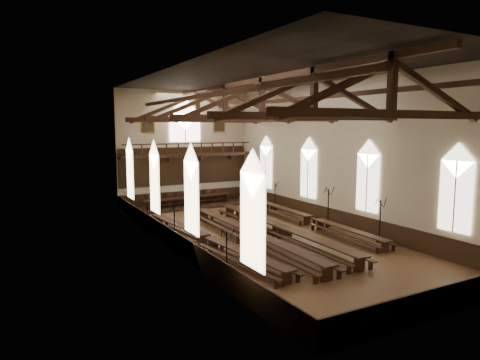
# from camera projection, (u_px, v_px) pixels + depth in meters

# --- Properties ---
(ground) EXTENTS (26.00, 26.00, 0.00)m
(ground) POSITION_uv_depth(u_px,v_px,m) (261.00, 237.00, 26.94)
(ground) COLOR brown
(ground) RESTS_ON ground
(room_walls) EXTENTS (26.00, 26.00, 26.00)m
(room_walls) POSITION_uv_depth(u_px,v_px,m) (262.00, 134.00, 26.14)
(room_walls) COLOR #C6B295
(room_walls) RESTS_ON ground
(wainscot_band) EXTENTS (12.00, 26.00, 1.20)m
(wainscot_band) POSITION_uv_depth(u_px,v_px,m) (261.00, 227.00, 26.87)
(wainscot_band) COLOR black
(wainscot_band) RESTS_ON ground
(side_windows) EXTENTS (11.85, 19.80, 4.50)m
(side_windows) POSITION_uv_depth(u_px,v_px,m) (262.00, 178.00, 26.48)
(side_windows) COLOR white
(side_windows) RESTS_ON room_walls
(end_window) EXTENTS (2.80, 0.12, 3.80)m
(end_window) POSITION_uv_depth(u_px,v_px,m) (185.00, 123.00, 37.29)
(end_window) COLOR white
(end_window) RESTS_ON room_walls
(minstrels_gallery) EXTENTS (11.80, 1.24, 3.70)m
(minstrels_gallery) POSITION_uv_depth(u_px,v_px,m) (187.00, 161.00, 37.49)
(minstrels_gallery) COLOR #361C11
(minstrels_gallery) RESTS_ON room_walls
(portraits) EXTENTS (7.75, 0.09, 1.45)m
(portraits) POSITION_uv_depth(u_px,v_px,m) (185.00, 124.00, 37.30)
(portraits) COLOR brown
(portraits) RESTS_ON room_walls
(roof_trusses) EXTENTS (11.70, 25.70, 2.80)m
(roof_trusses) POSITION_uv_depth(u_px,v_px,m) (262.00, 105.00, 25.92)
(roof_trusses) COLOR #361C11
(roof_trusses) RESTS_ON room_walls
(refectory_row_a) EXTENTS (2.21, 14.46, 0.74)m
(refectory_row_a) POSITION_uv_depth(u_px,v_px,m) (207.00, 239.00, 24.22)
(refectory_row_a) COLOR #361C11
(refectory_row_a) RESTS_ON ground
(refectory_row_b) EXTENTS (1.78, 14.99, 0.81)m
(refectory_row_b) POSITION_uv_depth(u_px,v_px,m) (250.00, 233.00, 25.36)
(refectory_row_b) COLOR #361C11
(refectory_row_b) RESTS_ON ground
(refectory_row_c) EXTENTS (1.84, 15.06, 0.82)m
(refectory_row_c) POSITION_uv_depth(u_px,v_px,m) (279.00, 228.00, 26.68)
(refectory_row_c) COLOR #361C11
(refectory_row_c) RESTS_ON ground
(refectory_row_d) EXTENTS (1.68, 13.96, 0.70)m
(refectory_row_d) POSITION_uv_depth(u_px,v_px,m) (314.00, 220.00, 29.41)
(refectory_row_d) COLOR #361C11
(refectory_row_d) RESTS_ON ground
(dais) EXTENTS (11.40, 2.77, 0.18)m
(dais) POSITION_uv_depth(u_px,v_px,m) (189.00, 206.00, 36.71)
(dais) COLOR black
(dais) RESTS_ON ground
(high_table) EXTENTS (8.08, 1.75, 0.75)m
(high_table) POSITION_uv_depth(u_px,v_px,m) (189.00, 198.00, 36.62)
(high_table) COLOR #361C11
(high_table) RESTS_ON dais
(high_chairs) EXTENTS (6.80, 0.51, 1.10)m
(high_chairs) POSITION_uv_depth(u_px,v_px,m) (186.00, 197.00, 37.32)
(high_chairs) COLOR #361C11
(high_chairs) RESTS_ON dais
(candelabrum_left_near) EXTENTS (0.69, 0.76, 2.47)m
(candelabrum_left_near) POSITION_uv_depth(u_px,v_px,m) (227.00, 267.00, 18.86)
(candelabrum_left_near) COLOR black
(candelabrum_left_near) RESTS_ON ground
(candelabrum_left_mid) EXTENTS (0.67, 0.76, 2.46)m
(candelabrum_left_mid) POSITION_uv_depth(u_px,v_px,m) (175.00, 234.00, 24.69)
(candelabrum_left_mid) COLOR black
(candelabrum_left_mid) RESTS_ON ground
(candelabrum_left_far) EXTENTS (0.73, 0.70, 2.42)m
(candelabrum_left_far) POSITION_uv_depth(u_px,v_px,m) (148.00, 217.00, 29.40)
(candelabrum_left_far) COLOR black
(candelabrum_left_far) RESTS_ON ground
(candelabrum_right_near) EXTENTS (0.80, 0.79, 2.70)m
(candelabrum_right_near) POSITION_uv_depth(u_px,v_px,m) (380.00, 229.00, 25.56)
(candelabrum_right_near) COLOR black
(candelabrum_right_near) RESTS_ON ground
(candelabrum_right_mid) EXTENTS (0.82, 0.81, 2.76)m
(candelabrum_right_mid) POSITION_uv_depth(u_px,v_px,m) (328.00, 214.00, 29.67)
(candelabrum_right_mid) COLOR black
(candelabrum_right_mid) RESTS_ON ground
(candelabrum_right_far) EXTENTS (0.68, 0.72, 2.39)m
(candelabrum_right_far) POSITION_uv_depth(u_px,v_px,m) (275.00, 201.00, 35.53)
(candelabrum_right_far) COLOR black
(candelabrum_right_far) RESTS_ON ground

